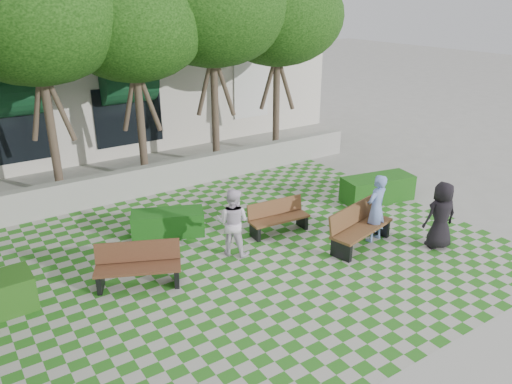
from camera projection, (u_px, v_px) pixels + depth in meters
ground at (274, 275)px, 11.26m from camera, size 90.00×90.00×0.00m
lawn at (250, 256)px, 12.03m from camera, size 12.00×12.00×0.00m
retaining_wall at (161, 177)px, 15.88m from camera, size 15.00×0.36×0.90m
bench_east at (359, 227)px, 12.39m from camera, size 2.06×1.08×1.03m
bench_mid at (278, 218)px, 13.12m from camera, size 1.67×0.69×0.86m
bench_west at (138, 266)px, 10.71m from camera, size 1.90×1.30×0.95m
hedge_east at (377, 189)px, 15.15m from camera, size 2.30×1.28×0.76m
hedge_midleft at (168, 223)px, 13.01m from camera, size 1.99×1.41×0.65m
person_blue at (376, 208)px, 12.51m from camera, size 0.71×0.52×1.77m
person_dark at (441, 215)px, 12.18m from camera, size 0.95×0.74×1.71m
person_white at (233, 222)px, 11.87m from camera, size 1.01×1.04×1.68m
tree_row at (86, 23)px, 12.97m from camera, size 17.70×13.40×7.41m
building at (104, 77)px, 21.68m from camera, size 18.00×8.92×5.15m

